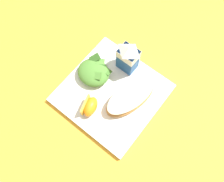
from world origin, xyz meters
TOP-DOWN VIEW (x-y plane):
  - ground at (0.00, 0.00)m, footprint 3.00×3.00m
  - white_plate at (0.00, 0.00)m, footprint 0.28×0.28m
  - cheesy_pizza_bread at (0.06, 0.02)m, footprint 0.12×0.18m
  - green_salad_pile at (-0.08, 0.01)m, footprint 0.10×0.10m
  - milk_carton at (-0.02, 0.10)m, footprint 0.06×0.04m
  - orange_wedge_front at (-0.02, -0.08)m, footprint 0.05×0.07m

SIDE VIEW (x-z plane):
  - ground at x=0.00m, z-range 0.00..0.00m
  - white_plate at x=0.00m, z-range 0.00..0.02m
  - cheesy_pizza_bread at x=0.06m, z-range 0.02..0.05m
  - orange_wedge_front at x=-0.02m, z-range 0.02..0.06m
  - green_salad_pile at x=-0.08m, z-range 0.01..0.06m
  - milk_carton at x=-0.02m, z-range 0.02..0.13m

